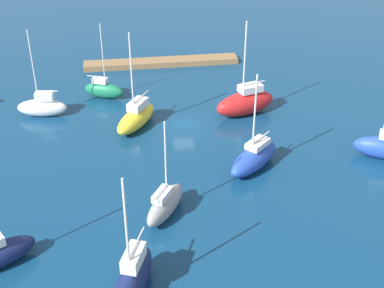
{
  "coord_description": "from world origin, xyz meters",
  "views": [
    {
      "loc": [
        6.73,
        53.71,
        29.78
      ],
      "look_at": [
        0.0,
        6.86,
        1.5
      ],
      "focal_mm": 49.83,
      "sensor_mm": 36.0,
      "label": 1
    }
  ],
  "objects_px": {
    "sailboat_white_lone_south": "(42,106)",
    "sailboat_yellow_center_basin": "(136,117)",
    "sailboat_green_by_breakwater": "(104,89)",
    "pier_dock": "(161,62)",
    "sailboat_gray_outer_mooring": "(165,204)",
    "sailboat_blue_inner_mooring": "(383,147)",
    "sailboat_red_west_end": "(245,102)",
    "sailboat_navy_near_pier": "(133,279)",
    "sailboat_blue_mid_basin": "(254,158)"
  },
  "relations": [
    {
      "from": "sailboat_white_lone_south",
      "to": "sailboat_gray_outer_mooring",
      "type": "height_order",
      "value": "sailboat_white_lone_south"
    },
    {
      "from": "sailboat_navy_near_pier",
      "to": "sailboat_green_by_breakwater",
      "type": "bearing_deg",
      "value": -155.26
    },
    {
      "from": "sailboat_white_lone_south",
      "to": "sailboat_gray_outer_mooring",
      "type": "relative_size",
      "value": 1.14
    },
    {
      "from": "sailboat_green_by_breakwater",
      "to": "sailboat_blue_inner_mooring",
      "type": "relative_size",
      "value": 0.84
    },
    {
      "from": "sailboat_white_lone_south",
      "to": "sailboat_yellow_center_basin",
      "type": "bearing_deg",
      "value": 166.67
    },
    {
      "from": "sailboat_blue_mid_basin",
      "to": "sailboat_gray_outer_mooring",
      "type": "xyz_separation_m",
      "value": [
        9.55,
        6.23,
        -0.06
      ]
    },
    {
      "from": "pier_dock",
      "to": "sailboat_blue_inner_mooring",
      "type": "xyz_separation_m",
      "value": [
        -20.41,
        28.42,
        0.92
      ]
    },
    {
      "from": "sailboat_red_west_end",
      "to": "sailboat_white_lone_south",
      "type": "bearing_deg",
      "value": -25.01
    },
    {
      "from": "sailboat_green_by_breakwater",
      "to": "sailboat_blue_inner_mooring",
      "type": "xyz_separation_m",
      "value": [
        -28.63,
        18.65,
        0.19
      ]
    },
    {
      "from": "sailboat_blue_mid_basin",
      "to": "sailboat_blue_inner_mooring",
      "type": "distance_m",
      "value": 13.74
    },
    {
      "from": "sailboat_white_lone_south",
      "to": "sailboat_red_west_end",
      "type": "xyz_separation_m",
      "value": [
        -23.95,
        3.04,
        0.36
      ]
    },
    {
      "from": "sailboat_red_west_end",
      "to": "sailboat_green_by_breakwater",
      "type": "height_order",
      "value": "sailboat_red_west_end"
    },
    {
      "from": "sailboat_green_by_breakwater",
      "to": "sailboat_navy_near_pier",
      "type": "height_order",
      "value": "sailboat_navy_near_pier"
    },
    {
      "from": "sailboat_yellow_center_basin",
      "to": "sailboat_green_by_breakwater",
      "type": "height_order",
      "value": "sailboat_yellow_center_basin"
    },
    {
      "from": "sailboat_blue_inner_mooring",
      "to": "sailboat_navy_near_pier",
      "type": "bearing_deg",
      "value": 55.47
    },
    {
      "from": "pier_dock",
      "to": "sailboat_green_by_breakwater",
      "type": "xyz_separation_m",
      "value": [
        8.21,
        9.77,
        0.73
      ]
    },
    {
      "from": "sailboat_yellow_center_basin",
      "to": "sailboat_blue_mid_basin",
      "type": "bearing_deg",
      "value": 79.18
    },
    {
      "from": "sailboat_white_lone_south",
      "to": "pier_dock",
      "type": "bearing_deg",
      "value": -130.33
    },
    {
      "from": "sailboat_gray_outer_mooring",
      "to": "sailboat_green_by_breakwater",
      "type": "relative_size",
      "value": 0.96
    },
    {
      "from": "sailboat_red_west_end",
      "to": "sailboat_navy_near_pier",
      "type": "xyz_separation_m",
      "value": [
        14.66,
        26.91,
        -0.1
      ]
    },
    {
      "from": "sailboat_navy_near_pier",
      "to": "sailboat_blue_inner_mooring",
      "type": "bearing_deg",
      "value": 141.16
    },
    {
      "from": "sailboat_white_lone_south",
      "to": "sailboat_blue_inner_mooring",
      "type": "distance_m",
      "value": 38.73
    },
    {
      "from": "sailboat_blue_mid_basin",
      "to": "sailboat_green_by_breakwater",
      "type": "bearing_deg",
      "value": -94.8
    },
    {
      "from": "sailboat_red_west_end",
      "to": "sailboat_gray_outer_mooring",
      "type": "distance_m",
      "value": 21.22
    },
    {
      "from": "sailboat_blue_mid_basin",
      "to": "sailboat_red_west_end",
      "type": "relative_size",
      "value": 0.91
    },
    {
      "from": "sailboat_yellow_center_basin",
      "to": "sailboat_navy_near_pier",
      "type": "relative_size",
      "value": 1.07
    },
    {
      "from": "sailboat_blue_mid_basin",
      "to": "sailboat_navy_near_pier",
      "type": "relative_size",
      "value": 0.98
    },
    {
      "from": "pier_dock",
      "to": "sailboat_white_lone_south",
      "type": "bearing_deg",
      "value": 41.7
    },
    {
      "from": "sailboat_white_lone_south",
      "to": "sailboat_blue_inner_mooring",
      "type": "height_order",
      "value": "sailboat_blue_inner_mooring"
    },
    {
      "from": "sailboat_red_west_end",
      "to": "sailboat_blue_inner_mooring",
      "type": "height_order",
      "value": "sailboat_blue_inner_mooring"
    },
    {
      "from": "sailboat_white_lone_south",
      "to": "sailboat_yellow_center_basin",
      "type": "relative_size",
      "value": 0.93
    },
    {
      "from": "sailboat_blue_mid_basin",
      "to": "sailboat_white_lone_south",
      "type": "bearing_deg",
      "value": -76.99
    },
    {
      "from": "sailboat_green_by_breakwater",
      "to": "sailboat_white_lone_south",
      "type": "bearing_deg",
      "value": -127.88
    },
    {
      "from": "pier_dock",
      "to": "sailboat_red_west_end",
      "type": "bearing_deg",
      "value": 116.89
    },
    {
      "from": "sailboat_red_west_end",
      "to": "pier_dock",
      "type": "bearing_deg",
      "value": -80.87
    },
    {
      "from": "sailboat_gray_outer_mooring",
      "to": "sailboat_blue_inner_mooring",
      "type": "bearing_deg",
      "value": -42.79
    },
    {
      "from": "sailboat_blue_inner_mooring",
      "to": "sailboat_navy_near_pier",
      "type": "relative_size",
      "value": 1.09
    },
    {
      "from": "sailboat_navy_near_pier",
      "to": "sailboat_yellow_center_basin",
      "type": "bearing_deg",
      "value": -162.32
    },
    {
      "from": "pier_dock",
      "to": "sailboat_blue_inner_mooring",
      "type": "height_order",
      "value": "sailboat_blue_inner_mooring"
    },
    {
      "from": "sailboat_gray_outer_mooring",
      "to": "sailboat_blue_inner_mooring",
      "type": "height_order",
      "value": "sailboat_blue_inner_mooring"
    },
    {
      "from": "pier_dock",
      "to": "sailboat_blue_mid_basin",
      "type": "bearing_deg",
      "value": 103.21
    },
    {
      "from": "sailboat_green_by_breakwater",
      "to": "sailboat_navy_near_pier",
      "type": "distance_m",
      "value": 33.99
    },
    {
      "from": "sailboat_white_lone_south",
      "to": "sailboat_red_west_end",
      "type": "bearing_deg",
      "value": -179.28
    },
    {
      "from": "pier_dock",
      "to": "sailboat_gray_outer_mooring",
      "type": "bearing_deg",
      "value": 85.27
    },
    {
      "from": "pier_dock",
      "to": "sailboat_navy_near_pier",
      "type": "distance_m",
      "value": 44.14
    },
    {
      "from": "sailboat_blue_mid_basin",
      "to": "sailboat_navy_near_pier",
      "type": "xyz_separation_m",
      "value": [
        12.82,
        15.24,
        0.21
      ]
    },
    {
      "from": "sailboat_green_by_breakwater",
      "to": "pier_dock",
      "type": "bearing_deg",
      "value": 73.19
    },
    {
      "from": "sailboat_blue_mid_basin",
      "to": "sailboat_red_west_end",
      "type": "distance_m",
      "value": 11.82
    },
    {
      "from": "sailboat_blue_mid_basin",
      "to": "sailboat_navy_near_pier",
      "type": "distance_m",
      "value": 19.92
    },
    {
      "from": "sailboat_blue_inner_mooring",
      "to": "sailboat_green_by_breakwater",
      "type": "bearing_deg",
      "value": -7.52
    }
  ]
}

